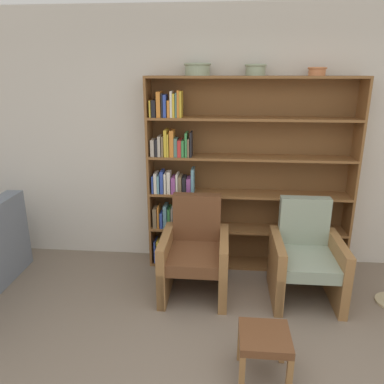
{
  "coord_description": "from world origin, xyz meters",
  "views": [
    {
      "loc": [
        -0.23,
        -1.66,
        2.1
      ],
      "look_at": [
        -0.54,
        1.89,
        0.95
      ],
      "focal_mm": 35.0,
      "sensor_mm": 36.0,
      "label": 1
    }
  ],
  "objects": [
    {
      "name": "footstool",
      "position": [
        0.09,
        0.54,
        0.3
      ],
      "size": [
        0.35,
        0.35,
        0.36
      ],
      "color": "olive",
      "rests_on": "ground"
    },
    {
      "name": "bookshelf",
      "position": [
        -0.15,
        2.23,
        1.03
      ],
      "size": [
        2.16,
        0.3,
        2.06
      ],
      "color": "brown",
      "rests_on": "ground"
    },
    {
      "name": "bowl_brass",
      "position": [
        0.05,
        2.21,
        2.12
      ],
      "size": [
        0.21,
        0.21,
        0.11
      ],
      "color": "gray",
      "rests_on": "bookshelf"
    },
    {
      "name": "bowl_copper",
      "position": [
        -0.52,
        2.21,
        2.13
      ],
      "size": [
        0.27,
        0.27,
        0.12
      ],
      "color": "gray",
      "rests_on": "bookshelf"
    },
    {
      "name": "armchair_cushioned",
      "position": [
        0.57,
        1.63,
        0.4
      ],
      "size": [
        0.64,
        0.68,
        0.94
      ],
      "rotation": [
        0.0,
        0.0,
        3.14
      ],
      "color": "olive",
      "rests_on": "ground"
    },
    {
      "name": "wall_back",
      "position": [
        0.0,
        2.4,
        1.38
      ],
      "size": [
        12.0,
        0.06,
        2.75
      ],
      "color": "silver",
      "rests_on": "ground"
    },
    {
      "name": "bowl_stoneware",
      "position": [
        0.64,
        2.21,
        2.11
      ],
      "size": [
        0.18,
        0.18,
        0.08
      ],
      "color": "#C67547",
      "rests_on": "bookshelf"
    },
    {
      "name": "armchair_leather",
      "position": [
        -0.49,
        1.63,
        0.4
      ],
      "size": [
        0.64,
        0.68,
        0.94
      ],
      "rotation": [
        0.0,
        0.0,
        3.14
      ],
      "color": "olive",
      "rests_on": "ground"
    }
  ]
}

